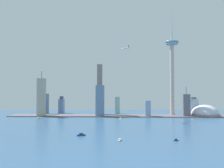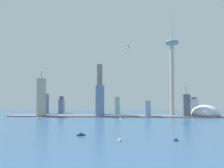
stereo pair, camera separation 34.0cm
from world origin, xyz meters
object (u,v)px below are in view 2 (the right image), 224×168
at_px(observation_tower, 172,60).
at_px(boat_2, 121,118).
at_px(skyscraper_2, 148,109).
at_px(skyscraper_4, 186,105).
at_px(skyscraper_6, 100,90).
at_px(skyscraper_8, 44,104).
at_px(skyscraper_1, 117,105).
at_px(boat_1, 120,140).
at_px(boat_0, 176,140).
at_px(stadium_dome, 205,114).
at_px(boat_3, 81,135).
at_px(airplane, 125,48).
at_px(boat_6, 39,118).
at_px(skyscraper_0, 194,107).
at_px(skyscraper_3, 100,101).
at_px(skyscraper_5, 62,106).
at_px(skyscraper_7, 41,97).

bearing_deg(observation_tower, boat_2, -146.66).
relative_size(skyscraper_2, skyscraper_4, 0.54).
relative_size(skyscraper_6, skyscraper_8, 2.39).
relative_size(skyscraper_1, skyscraper_8, 0.85).
bearing_deg(skyscraper_4, boat_1, -118.50).
distance_m(boat_0, boat_2, 303.10).
bearing_deg(boat_2, stadium_dome, -104.08).
xyz_separation_m(observation_tower, skyscraper_2, (-83.29, -42.56, -155.99)).
relative_size(skyscraper_4, boat_2, 10.06).
height_order(boat_3, airplane, airplane).
bearing_deg(boat_2, boat_6, 55.84).
relative_size(skyscraper_8, boat_3, 4.63).
height_order(skyscraper_0, boat_1, skyscraper_0).
distance_m(skyscraper_0, skyscraper_3, 306.96).
height_order(observation_tower, boat_1, observation_tower).
bearing_deg(stadium_dome, boat_3, -133.35).
height_order(skyscraper_0, skyscraper_4, skyscraper_4).
bearing_deg(skyscraper_5, boat_3, -71.02).
distance_m(skyscraper_2, boat_1, 370.98).
xyz_separation_m(skyscraper_1, skyscraper_3, (-51.18, -98.83, 18.65)).
distance_m(skyscraper_1, skyscraper_5, 200.24).
bearing_deg(boat_3, skyscraper_0, 30.27).
bearing_deg(airplane, skyscraper_2, -92.72).
bearing_deg(boat_0, skyscraper_3, 104.31).
xyz_separation_m(boat_1, boat_2, (-1.44, 294.48, 0.28)).
height_order(observation_tower, skyscraper_8, observation_tower).
xyz_separation_m(skyscraper_2, skyscraper_7, (-330.59, -1.27, 34.20)).
bearing_deg(skyscraper_0, boat_1, -119.50).
xyz_separation_m(skyscraper_1, boat_1, (13.95, -457.94, -28.33)).
height_order(skyscraper_2, skyscraper_4, skyscraper_4).
height_order(skyscraper_1, skyscraper_7, skyscraper_7).
bearing_deg(boat_0, skyscraper_0, 61.30).
bearing_deg(boat_1, boat_0, -72.88).
height_order(boat_0, boat_3, boat_3).
bearing_deg(skyscraper_1, skyscraper_8, -174.17).
relative_size(skyscraper_0, skyscraper_8, 0.84).
distance_m(boat_3, boat_6, 308.42).
bearing_deg(skyscraper_6, boat_1, -80.18).
relative_size(skyscraper_8, boat_6, 4.46).
relative_size(stadium_dome, skyscraper_2, 1.76).
distance_m(skyscraper_4, boat_3, 423.56).
bearing_deg(skyscraper_0, skyscraper_3, -169.19).
bearing_deg(airplane, skyscraper_3, -0.75).
bearing_deg(boat_6, skyscraper_3, -23.69).
relative_size(skyscraper_0, airplane, 2.31).
height_order(skyscraper_7, boat_0, skyscraper_7).
xyz_separation_m(boat_6, airplane, (244.86, -8.57, 196.76)).
height_order(skyscraper_4, skyscraper_7, skyscraper_7).
relative_size(skyscraper_4, skyscraper_6, 0.55).
distance_m(stadium_dome, skyscraper_8, 528.85).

